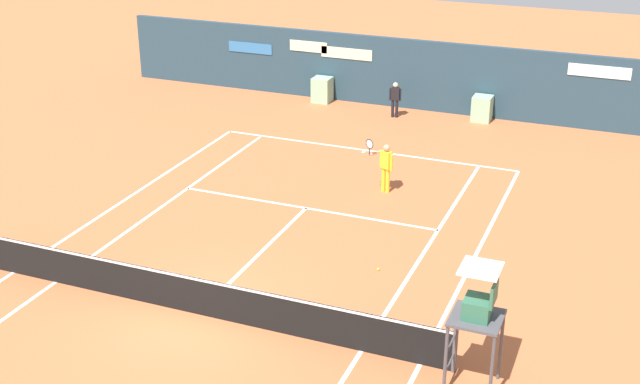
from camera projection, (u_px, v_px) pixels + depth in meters
ground_plane at (210, 302)px, 19.98m from camera, size 80.00×80.00×0.01m
tennis_net at (197, 295)px, 19.29m from camera, size 12.10×0.10×1.07m
sponsor_back_wall at (409, 75)px, 33.43m from camera, size 25.00×1.02×2.77m
umpire_chair at (478, 312)px, 16.29m from camera, size 1.00×1.00×2.69m
player_on_baseline at (385, 164)px, 25.72m from camera, size 0.79×0.62×1.78m
ball_kid_left_post at (395, 97)px, 32.54m from camera, size 0.46×0.23×1.39m
tennis_ball_mid_court at (378, 269)px, 21.41m from camera, size 0.07×0.07×0.07m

